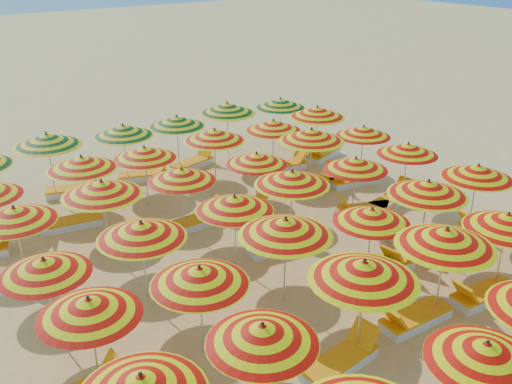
# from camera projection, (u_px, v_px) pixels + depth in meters

# --- Properties ---
(ground) EXTENTS (120.00, 120.00, 0.00)m
(ground) POSITION_uv_depth(u_px,v_px,m) (267.00, 253.00, 15.12)
(ground) COLOR #E8B967
(ground) RESTS_ON ground
(umbrella_2) EXTENTS (2.25, 2.25, 1.99)m
(umbrella_2) POSITION_uv_depth(u_px,v_px,m) (486.00, 352.00, 8.83)
(umbrella_2) COLOR silver
(umbrella_2) RESTS_ON ground
(umbrella_7) EXTENTS (2.30, 2.30, 2.01)m
(umbrella_7) POSITION_uv_depth(u_px,v_px,m) (262.00, 334.00, 9.21)
(umbrella_7) COLOR silver
(umbrella_7) RESTS_ON ground
(umbrella_8) EXTENTS (2.45, 2.45, 2.24)m
(umbrella_8) POSITION_uv_depth(u_px,v_px,m) (364.00, 271.00, 10.61)
(umbrella_8) COLOR silver
(umbrella_8) RESTS_ON ground
(umbrella_9) EXTENTS (2.46, 2.46, 2.23)m
(umbrella_9) POSITION_uv_depth(u_px,v_px,m) (446.00, 238.00, 11.80)
(umbrella_9) COLOR silver
(umbrella_9) RESTS_ON ground
(umbrella_10) EXTENTS (2.06, 2.06, 2.06)m
(umbrella_10) POSITION_uv_depth(u_px,v_px,m) (508.00, 222.00, 12.80)
(umbrella_10) COLOR silver
(umbrella_10) RESTS_ON ground
(umbrella_12) EXTENTS (2.34, 2.34, 1.98)m
(umbrella_12) POSITION_uv_depth(u_px,v_px,m) (89.00, 307.00, 9.94)
(umbrella_12) COLOR silver
(umbrella_12) RESTS_ON ground
(umbrella_13) EXTENTS (2.17, 2.17, 2.04)m
(umbrella_13) POSITION_uv_depth(u_px,v_px,m) (200.00, 276.00, 10.76)
(umbrella_13) COLOR silver
(umbrella_13) RESTS_ON ground
(umbrella_14) EXTENTS (2.63, 2.63, 2.20)m
(umbrella_14) POSITION_uv_depth(u_px,v_px,m) (286.00, 227.00, 12.28)
(umbrella_14) COLOR silver
(umbrella_14) RESTS_ON ground
(umbrella_15) EXTENTS (2.08, 2.08, 1.92)m
(umbrella_15) POSITION_uv_depth(u_px,v_px,m) (372.00, 216.00, 13.36)
(umbrella_15) COLOR silver
(umbrella_15) RESTS_ON ground
(umbrella_16) EXTENTS (2.40, 2.40, 2.15)m
(umbrella_16) POSITION_uv_depth(u_px,v_px,m) (428.00, 188.00, 14.34)
(umbrella_16) COLOR silver
(umbrella_16) RESTS_ON ground
(umbrella_17) EXTENTS (2.59, 2.59, 2.08)m
(umbrella_17) POSITION_uv_depth(u_px,v_px,m) (478.00, 172.00, 15.52)
(umbrella_17) COLOR silver
(umbrella_17) RESTS_ON ground
(umbrella_18) EXTENTS (2.32, 2.32, 1.94)m
(umbrella_18) POSITION_uv_depth(u_px,v_px,m) (44.00, 267.00, 11.24)
(umbrella_18) COLOR silver
(umbrella_18) RESTS_ON ground
(umbrella_19) EXTENTS (2.27, 2.27, 2.10)m
(umbrella_19) POSITION_uv_depth(u_px,v_px,m) (141.00, 230.00, 12.35)
(umbrella_19) COLOR silver
(umbrella_19) RESTS_ON ground
(umbrella_20) EXTENTS (2.13, 2.13, 2.03)m
(umbrella_20) POSITION_uv_depth(u_px,v_px,m) (235.00, 203.00, 13.75)
(umbrella_20) COLOR silver
(umbrella_20) RESTS_ON ground
(umbrella_21) EXTENTS (2.24, 2.24, 2.14)m
(umbrella_21) POSITION_uv_depth(u_px,v_px,m) (292.00, 178.00, 14.98)
(umbrella_21) COLOR silver
(umbrella_21) RESTS_ON ground
(umbrella_22) EXTENTS (2.00, 2.00, 1.98)m
(umbrella_22) POSITION_uv_depth(u_px,v_px,m) (356.00, 164.00, 16.33)
(umbrella_22) COLOR silver
(umbrella_22) RESTS_ON ground
(umbrella_23) EXTENTS (2.03, 2.03, 1.97)m
(umbrella_23) POSITION_uv_depth(u_px,v_px,m) (408.00, 149.00, 17.51)
(umbrella_23) COLOR silver
(umbrella_23) RESTS_ON ground
(umbrella_24) EXTENTS (1.97, 1.97, 2.03)m
(umbrella_24) POSITION_uv_depth(u_px,v_px,m) (14.00, 214.00, 13.20)
(umbrella_24) COLOR silver
(umbrella_24) RESTS_ON ground
(umbrella_25) EXTENTS (2.62, 2.62, 2.17)m
(umbrella_25) POSITION_uv_depth(u_px,v_px,m) (102.00, 188.00, 14.30)
(umbrella_25) COLOR silver
(umbrella_25) RESTS_ON ground
(umbrella_26) EXTENTS (1.90, 1.90, 2.00)m
(umbrella_26) POSITION_uv_depth(u_px,v_px,m) (182.00, 175.00, 15.50)
(umbrella_26) COLOR silver
(umbrella_26) RESTS_ON ground
(umbrella_27) EXTENTS (2.17, 2.17, 1.92)m
(umbrella_27) POSITION_uv_depth(u_px,v_px,m) (257.00, 159.00, 16.85)
(umbrella_27) COLOR silver
(umbrella_27) RESTS_ON ground
(umbrella_28) EXTENTS (2.61, 2.61, 2.23)m
(umbrella_28) POSITION_uv_depth(u_px,v_px,m) (311.00, 135.00, 18.04)
(umbrella_28) COLOR silver
(umbrella_28) RESTS_ON ground
(umbrella_29) EXTENTS (2.19, 2.19, 1.95)m
(umbrella_29) POSITION_uv_depth(u_px,v_px,m) (364.00, 131.00, 19.21)
(umbrella_29) COLOR silver
(umbrella_29) RESTS_ON ground
(umbrella_31) EXTENTS (2.13, 2.13, 2.11)m
(umbrella_31) POSITION_uv_depth(u_px,v_px,m) (82.00, 163.00, 16.08)
(umbrella_31) COLOR silver
(umbrella_31) RESTS_ON ground
(umbrella_32) EXTENTS (2.43, 2.43, 2.03)m
(umbrella_32) POSITION_uv_depth(u_px,v_px,m) (144.00, 153.00, 17.04)
(umbrella_32) COLOR silver
(umbrella_32) RESTS_ON ground
(umbrella_33) EXTENTS (2.27, 2.27, 2.13)m
(umbrella_33) POSITION_uv_depth(u_px,v_px,m) (214.00, 135.00, 18.31)
(umbrella_33) COLOR silver
(umbrella_33) RESTS_ON ground
(umbrella_34) EXTENTS (2.05, 2.05, 2.06)m
(umbrella_34) POSITION_uv_depth(u_px,v_px,m) (273.00, 125.00, 19.50)
(umbrella_34) COLOR silver
(umbrella_34) RESTS_ON ground
(umbrella_35) EXTENTS (2.49, 2.49, 2.18)m
(umbrella_35) POSITION_uv_depth(u_px,v_px,m) (317.00, 112.00, 20.63)
(umbrella_35) COLOR silver
(umbrella_35) RESTS_ON ground
(umbrella_37) EXTENTS (2.57, 2.57, 2.24)m
(umbrella_37) POSITION_uv_depth(u_px,v_px,m) (47.00, 140.00, 17.58)
(umbrella_37) COLOR silver
(umbrella_37) RESTS_ON ground
(umbrella_38) EXTENTS (2.16, 2.16, 2.12)m
(umbrella_38) POSITION_uv_depth(u_px,v_px,m) (123.00, 130.00, 18.80)
(umbrella_38) COLOR silver
(umbrella_38) RESTS_ON ground
(umbrella_39) EXTENTS (2.06, 2.06, 2.10)m
(umbrella_39) POSITION_uv_depth(u_px,v_px,m) (177.00, 121.00, 19.81)
(umbrella_39) COLOR silver
(umbrella_39) RESTS_ON ground
(umbrella_40) EXTENTS (2.79, 2.79, 2.23)m
(umbrella_40) POSITION_uv_depth(u_px,v_px,m) (227.00, 108.00, 20.94)
(umbrella_40) COLOR silver
(umbrella_40) RESTS_ON ground
(umbrella_41) EXTENTS (2.56, 2.56, 2.05)m
(umbrella_41) POSITION_uv_depth(u_px,v_px,m) (280.00, 103.00, 22.21)
(umbrella_41) COLOR silver
(umbrella_41) RESTS_ON ground
(lounger_2) EXTENTS (1.78, 0.74, 0.69)m
(lounger_2) POSITION_uv_depth(u_px,v_px,m) (341.00, 361.00, 11.02)
(lounger_2) COLOR white
(lounger_2) RESTS_ON ground
(lounger_3) EXTENTS (1.76, 0.68, 0.69)m
(lounger_3) POSITION_uv_depth(u_px,v_px,m) (414.00, 318.00, 12.26)
(lounger_3) COLOR white
(lounger_3) RESTS_ON ground
(lounger_4) EXTENTS (1.78, 0.75, 0.69)m
(lounger_4) POSITION_uv_depth(u_px,v_px,m) (483.00, 294.00, 13.09)
(lounger_4) COLOR white
(lounger_4) RESTS_ON ground
(lounger_6) EXTENTS (1.82, 1.17, 0.69)m
(lounger_6) POSITION_uv_depth(u_px,v_px,m) (382.00, 263.00, 14.35)
(lounger_6) COLOR white
(lounger_6) RESTS_ON ground
(lounger_7) EXTENTS (1.78, 0.76, 0.69)m
(lounger_7) POSITION_uv_depth(u_px,v_px,m) (406.00, 256.00, 14.69)
(lounger_7) COLOR white
(lounger_7) RESTS_ON ground
(lounger_8) EXTENTS (1.79, 0.80, 0.69)m
(lounger_8) POSITION_uv_depth(u_px,v_px,m) (483.00, 224.00, 16.37)
(lounger_8) COLOR white
(lounger_8) RESTS_ON ground
(lounger_9) EXTENTS (1.81, 0.88, 0.69)m
(lounger_9) POSITION_uv_depth(u_px,v_px,m) (281.00, 245.00, 15.24)
(lounger_9) COLOR white
(lounger_9) RESTS_ON ground
(lounger_10) EXTENTS (1.82, 1.17, 0.69)m
(lounger_10) POSITION_uv_depth(u_px,v_px,m) (364.00, 210.00, 17.23)
(lounger_10) COLOR white
(lounger_10) RESTS_ON ground
(lounger_11) EXTENTS (1.80, 0.83, 0.69)m
(lounger_11) POSITION_uv_depth(u_px,v_px,m) (392.00, 200.00, 17.86)
(lounger_11) COLOR white
(lounger_11) RESTS_ON ground
(lounger_12) EXTENTS (1.82, 1.17, 0.69)m
(lounger_12) POSITION_uv_depth(u_px,v_px,m) (6.00, 284.00, 13.48)
(lounger_12) COLOR white
(lounger_12) RESTS_ON ground
(lounger_13) EXTENTS (1.75, 0.64, 0.69)m
(lounger_13) POSITION_uv_depth(u_px,v_px,m) (200.00, 220.00, 16.59)
(lounger_13) COLOR white
(lounger_13) RESTS_ON ground
(lounger_14) EXTENTS (1.82, 0.99, 0.69)m
(lounger_14) POSITION_uv_depth(u_px,v_px,m) (242.00, 209.00, 17.24)
(lounger_14) COLOR white
(lounger_14) RESTS_ON ground
(lounger_15) EXTENTS (1.83, 1.13, 0.69)m
(lounger_15) POSITION_uv_depth(u_px,v_px,m) (322.00, 183.00, 19.13)
(lounger_15) COLOR white
(lounger_15) RESTS_ON ground
(lounger_16) EXTENTS (1.81, 0.89, 0.69)m
(lounger_16) POSITION_uv_depth(u_px,v_px,m) (353.00, 180.00, 19.34)
(lounger_16) COLOR white
(lounger_16) RESTS_ON ground
(lounger_18) EXTENTS (1.81, 0.86, 0.69)m
(lounger_18) POSITION_uv_depth(u_px,v_px,m) (69.00, 223.00, 16.42)
(lounger_18) COLOR white
(lounger_18) RESTS_ON ground
(lounger_19) EXTENTS (1.80, 0.85, 0.69)m
(lounger_19) POSITION_uv_depth(u_px,v_px,m) (284.00, 166.00, 20.58)
(lounger_19) COLOR white
(lounger_19) RESTS_ON ground
(lounger_20) EXTENTS (1.83, 1.07, 0.69)m
(lounger_20) POSITION_uv_depth(u_px,v_px,m) (323.00, 154.00, 21.71)
(lounger_20) COLOR white
(lounger_20) RESTS_ON ground
(lounger_21) EXTENTS (1.83, 1.14, 0.69)m
(lounger_21) POSITION_uv_depth(u_px,v_px,m) (74.00, 190.00, 18.56)
(lounger_21) COLOR white
(lounger_21) RESTS_ON ground
(lounger_22) EXTENTS (1.82, 1.17, 0.69)m
(lounger_22) POSITION_uv_depth(u_px,v_px,m) (145.00, 175.00, 19.76)
(lounger_22) COLOR white
(lounger_22) RESTS_ON ground
(lounger_23) EXTENTS (1.82, 0.97, 0.69)m
(lounger_23) POSITION_uv_depth(u_px,v_px,m) (193.00, 163.00, 20.85)
(lounger_23) COLOR white
(lounger_23) RESTS_ON ground
(beachgoer_a) EXTENTS (0.50, 0.35, 1.28)m
(beachgoer_a) POSITION_uv_depth(u_px,v_px,m) (389.00, 224.00, 15.29)
(beachgoer_a) COLOR tan
(beachgoer_a) RESTS_ON ground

